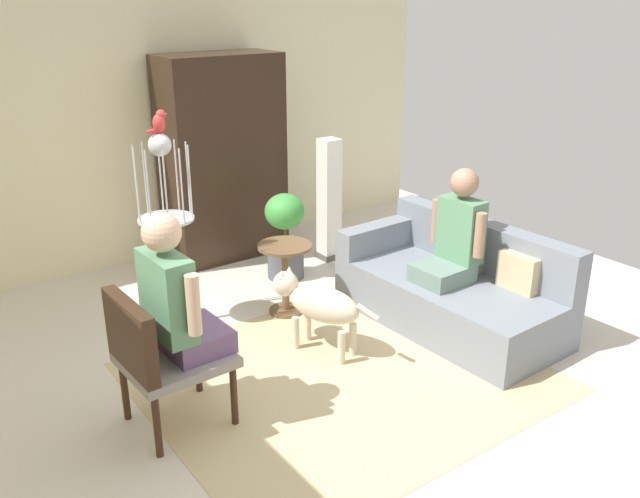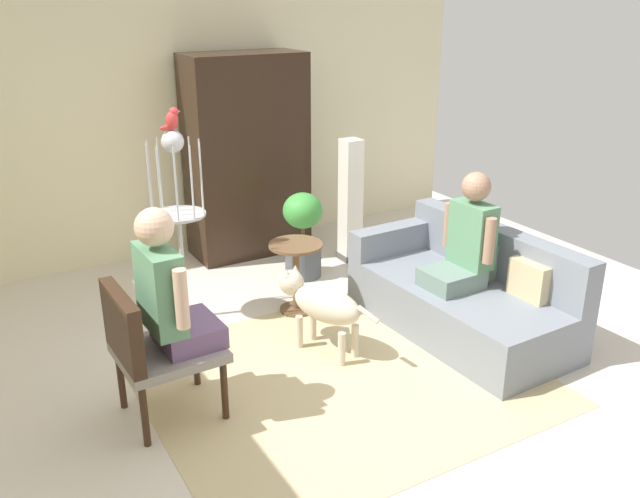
{
  "view_description": "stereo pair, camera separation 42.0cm",
  "coord_description": "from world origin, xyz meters",
  "views": [
    {
      "loc": [
        -2.53,
        -3.25,
        2.52
      ],
      "look_at": [
        -0.09,
        0.17,
        0.9
      ],
      "focal_mm": 37.8,
      "sensor_mm": 36.0,
      "label": 1
    },
    {
      "loc": [
        -2.18,
        -3.47,
        2.52
      ],
      "look_at": [
        -0.09,
        0.17,
        0.9
      ],
      "focal_mm": 37.8,
      "sensor_mm": 36.0,
      "label": 2
    }
  ],
  "objects": [
    {
      "name": "armchair",
      "position": [
        -1.3,
        0.14,
        0.53
      ],
      "size": [
        0.63,
        0.59,
        0.9
      ],
      "color": "#382316",
      "rests_on": "ground"
    },
    {
      "name": "couch",
      "position": [
        1.19,
        0.14,
        0.28
      ],
      "size": [
        0.95,
        1.83,
        0.79
      ],
      "color": "slate",
      "rests_on": "ground"
    },
    {
      "name": "potted_plant",
      "position": [
        0.59,
        1.67,
        0.43
      ],
      "size": [
        0.36,
        0.36,
        0.81
      ],
      "color": "#4C5156",
      "rests_on": "ground"
    },
    {
      "name": "area_rug",
      "position": [
        -0.05,
        -0.04,
        0.0
      ],
      "size": [
        2.58,
        2.27,
        0.01
      ],
      "primitive_type": "cube",
      "color": "#C6B284",
      "rests_on": "ground"
    },
    {
      "name": "round_end_table",
      "position": [
        0.18,
        1.04,
        0.38
      ],
      "size": [
        0.44,
        0.44,
        0.6
      ],
      "color": "brown",
      "rests_on": "ground"
    },
    {
      "name": "person_on_couch",
      "position": [
        1.14,
        0.1,
        0.75
      ],
      "size": [
        0.5,
        0.51,
        0.87
      ],
      "color": "slate"
    },
    {
      "name": "back_wall",
      "position": [
        0.0,
        2.94,
        1.34
      ],
      "size": [
        6.18,
        0.12,
        2.68
      ],
      "primitive_type": "cube",
      "color": "beige",
      "rests_on": "ground"
    },
    {
      "name": "armoire_cabinet",
      "position": [
        0.43,
        2.53,
        0.99
      ],
      "size": [
        1.14,
        0.56,
        1.98
      ],
      "primitive_type": "cube",
      "color": "black",
      "rests_on": "ground"
    },
    {
      "name": "dog",
      "position": [
        0.04,
        0.37,
        0.38
      ],
      "size": [
        0.44,
        0.86,
        0.59
      ],
      "color": "beige",
      "rests_on": "ground"
    },
    {
      "name": "bird_cage_stand",
      "position": [
        -0.66,
        1.38,
        0.83
      ],
      "size": [
        0.43,
        0.43,
        1.55
      ],
      "color": "silver",
      "rests_on": "ground"
    },
    {
      "name": "parrot",
      "position": [
        -0.65,
        1.38,
        1.63
      ],
      "size": [
        0.17,
        0.1,
        0.17
      ],
      "color": "red",
      "rests_on": "bird_cage_stand"
    },
    {
      "name": "ground_plane",
      "position": [
        0.0,
        0.0,
        0.0
      ],
      "size": [
        6.91,
        6.91,
        0.0
      ],
      "primitive_type": "plane",
      "color": "beige"
    },
    {
      "name": "column_lamp",
      "position": [
        1.19,
        1.81,
        0.6
      ],
      "size": [
        0.2,
        0.2,
        1.21
      ],
      "color": "#4C4742",
      "rests_on": "ground"
    },
    {
      "name": "person_on_armchair",
      "position": [
        -1.15,
        0.14,
        0.84
      ],
      "size": [
        0.46,
        0.57,
        0.9
      ],
      "color": "#6A4E75"
    }
  ]
}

